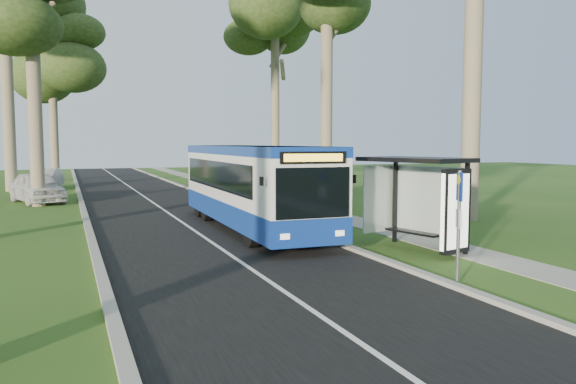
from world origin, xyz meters
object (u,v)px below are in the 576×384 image
(bus, at_px, (251,186))
(bus_shelter, at_px, (428,186))
(bus_stop_sign, at_px, (459,214))
(litter_bin, at_px, (316,211))
(car_white, at_px, (37,187))
(car_silver, at_px, (45,179))

(bus, bearing_deg, bus_shelter, -60.58)
(bus_stop_sign, height_order, litter_bin, bus_stop_sign)
(bus_stop_sign, height_order, car_white, bus_stop_sign)
(bus, bearing_deg, car_white, 121.73)
(car_white, bearing_deg, bus_shelter, -77.57)
(bus_stop_sign, bearing_deg, litter_bin, 105.43)
(bus_stop_sign, xyz_separation_m, car_silver, (-9.32, 31.34, -0.87))
(bus, relative_size, litter_bin, 12.25)
(bus, distance_m, litter_bin, 3.17)
(car_silver, bearing_deg, bus, -58.21)
(bus_shelter, relative_size, car_white, 0.72)
(bus_shelter, relative_size, litter_bin, 3.74)
(litter_bin, bearing_deg, car_white, 131.09)
(bus_shelter, bearing_deg, car_silver, 96.26)
(car_silver, bearing_deg, car_white, -77.78)
(car_white, relative_size, car_silver, 1.13)
(litter_bin, relative_size, car_white, 0.19)
(bus, distance_m, bus_shelter, 6.91)
(bus, xyz_separation_m, car_silver, (-7.55, 22.00, -0.86))
(bus, height_order, litter_bin, bus)
(bus, distance_m, bus_stop_sign, 9.51)
(bus, bearing_deg, bus_stop_sign, -78.43)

